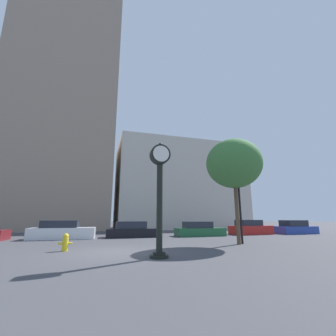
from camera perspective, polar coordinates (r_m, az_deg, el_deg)
ground_plane at (r=11.77m, az=-13.71°, el=-19.98°), size 200.00×200.00×0.00m
building_tall_tower at (r=40.39m, az=-24.36°, el=15.01°), size 15.08×12.00×39.10m
building_storefront_row at (r=38.02m, az=2.41°, el=-4.87°), size 20.01×12.00×13.39m
street_clock at (r=9.77m, az=-2.12°, el=-4.90°), size 0.88×0.78×4.91m
car_white at (r=19.97m, az=-25.26°, el=-14.29°), size 4.85×2.04×1.40m
car_black at (r=20.13m, az=-8.96°, el=-15.41°), size 4.61×2.03×1.31m
car_green at (r=21.34m, az=7.93°, el=-15.31°), size 4.42×1.86×1.28m
car_red at (r=24.59m, az=20.16°, el=-14.17°), size 4.23×1.85×1.41m
car_blue at (r=27.52m, az=29.55°, el=-13.13°), size 4.10×2.01×1.37m
fire_hydrant_near at (r=12.71m, az=-24.63°, el=-16.73°), size 0.64×0.28×0.84m
street_lamp_right at (r=15.99m, az=16.64°, el=-4.09°), size 0.36×1.57×5.62m
bare_tree at (r=15.59m, az=16.37°, el=1.05°), size 3.64×3.64×6.78m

